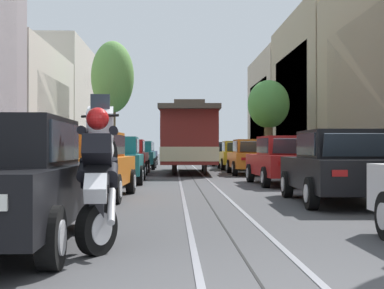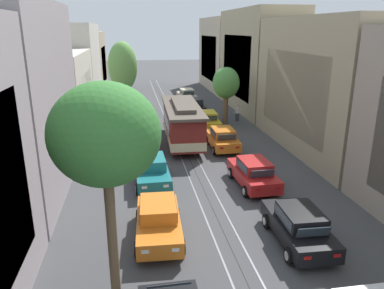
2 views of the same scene
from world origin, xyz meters
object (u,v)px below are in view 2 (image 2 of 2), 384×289
(parked_car_beige_far_right, at_px, (187,95))
(parked_car_navy_sixth_left, at_px, (140,106))
(parked_car_red_fourth_left, at_px, (145,140))
(parked_car_orange_second_left, at_px, (158,220))
(street_tree_kerb_right_second, at_px, (226,84))
(parked_car_orange_fourth_right, at_px, (223,138))
(cable_car_trolley, at_px, (183,124))
(parked_car_black_second_right, at_px, (299,226))
(parked_car_red_mid_right, at_px, (253,173))
(street_tree_kerb_left_near, at_px, (105,137))
(street_tree_kerb_left_second, at_px, (123,67))
(parked_car_teal_fifth_left, at_px, (144,120))
(fire_hydrant, at_px, (318,220))
(parked_car_yellow_fifth_right, at_px, (207,120))
(parked_car_teal_mid_left, at_px, (152,171))
(parked_car_black_sixth_right, at_px, (194,106))
(pedestrian_on_left_pavement, at_px, (237,112))

(parked_car_beige_far_right, bearing_deg, parked_car_navy_sixth_left, -134.83)
(parked_car_red_fourth_left, xyz_separation_m, parked_car_beige_far_right, (5.78, 18.24, 0.00))
(parked_car_orange_second_left, xyz_separation_m, parked_car_red_fourth_left, (-0.06, 12.06, 0.00))
(parked_car_orange_second_left, distance_m, street_tree_kerb_right_second, 20.75)
(parked_car_orange_fourth_right, bearing_deg, cable_car_trolley, 150.87)
(parked_car_black_second_right, xyz_separation_m, parked_car_red_mid_right, (0.02, 5.93, 0.00))
(street_tree_kerb_left_near, relative_size, street_tree_kerb_left_second, 0.97)
(parked_car_teal_fifth_left, bearing_deg, parked_car_black_second_right, -74.06)
(street_tree_kerb_right_second, xyz_separation_m, fire_hydrant, (-0.64, -19.44, -3.28))
(parked_car_black_second_right, bearing_deg, parked_car_red_mid_right, 89.84)
(parked_car_yellow_fifth_right, bearing_deg, parked_car_teal_fifth_left, 171.44)
(parked_car_teal_mid_left, relative_size, street_tree_kerb_left_second, 0.58)
(street_tree_kerb_right_second, bearing_deg, parked_car_yellow_fifth_right, -140.37)
(parked_car_navy_sixth_left, height_order, parked_car_yellow_fifth_right, same)
(parked_car_teal_fifth_left, distance_m, parked_car_black_second_right, 20.31)
(parked_car_orange_fourth_right, height_order, parked_car_yellow_fifth_right, same)
(parked_car_orange_fourth_right, bearing_deg, parked_car_red_fourth_left, 173.99)
(parked_car_yellow_fifth_right, xyz_separation_m, street_tree_kerb_right_second, (2.09, 1.73, 2.90))
(parked_car_red_fourth_left, bearing_deg, parked_car_black_second_right, -66.98)
(parked_car_orange_fourth_right, bearing_deg, parked_car_yellow_fifth_right, 89.83)
(parked_car_navy_sixth_left, xyz_separation_m, street_tree_kerb_right_second, (7.78, -5.40, 2.90))
(parked_car_yellow_fifth_right, height_order, parked_car_black_sixth_right, same)
(parked_car_orange_second_left, height_order, pedestrian_on_left_pavement, parked_car_orange_second_left)
(parked_car_red_mid_right, distance_m, pedestrian_on_left_pavement, 15.46)
(parked_car_beige_far_right, relative_size, street_tree_kerb_right_second, 0.85)
(parked_car_navy_sixth_left, height_order, street_tree_kerb_right_second, street_tree_kerb_right_second)
(parked_car_black_second_right, height_order, fire_hydrant, parked_car_black_second_right)
(parked_car_red_fourth_left, height_order, parked_car_yellow_fifth_right, same)
(parked_car_black_sixth_right, bearing_deg, parked_car_black_second_right, -89.78)
(pedestrian_on_left_pavement, bearing_deg, parked_car_black_second_right, -99.13)
(parked_car_orange_fourth_right, xyz_separation_m, parked_car_beige_far_right, (0.14, 18.83, 0.00))
(fire_hydrant, bearing_deg, street_tree_kerb_right_second, 88.11)
(parked_car_orange_second_left, xyz_separation_m, parked_car_teal_fifth_left, (0.07, 18.16, 0.00))
(parked_car_beige_far_right, relative_size, cable_car_trolley, 0.48)
(parked_car_teal_fifth_left, height_order, parked_car_red_mid_right, same)
(parked_car_orange_second_left, height_order, parked_car_black_sixth_right, same)
(parked_car_navy_sixth_left, height_order, parked_car_black_second_right, same)
(parked_car_beige_far_right, bearing_deg, parked_car_red_fourth_left, -107.58)
(parked_car_red_mid_right, bearing_deg, street_tree_kerb_right_second, 82.09)
(parked_car_red_mid_right, height_order, street_tree_kerb_left_second, street_tree_kerb_left_second)
(street_tree_kerb_left_near, relative_size, cable_car_trolley, 0.80)
(parked_car_red_mid_right, relative_size, parked_car_black_sixth_right, 1.01)
(parked_car_teal_mid_left, bearing_deg, fire_hydrant, -41.64)
(parked_car_orange_second_left, distance_m, parked_car_black_second_right, 5.81)
(parked_car_teal_mid_left, bearing_deg, parked_car_red_mid_right, -12.69)
(parked_car_orange_second_left, distance_m, parked_car_black_sixth_right, 24.39)
(parked_car_teal_fifth_left, xyz_separation_m, parked_car_orange_fourth_right, (5.51, -6.69, 0.00))
(street_tree_kerb_left_second, height_order, cable_car_trolley, street_tree_kerb_left_second)
(parked_car_red_fourth_left, distance_m, parked_car_navy_sixth_left, 12.39)
(parked_car_yellow_fifth_right, bearing_deg, parked_car_orange_second_left, -107.89)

